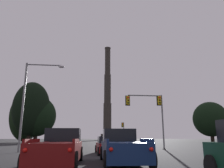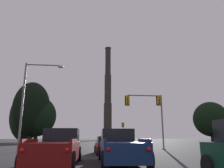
# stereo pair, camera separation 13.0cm
# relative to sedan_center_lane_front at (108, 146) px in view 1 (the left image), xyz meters

# --- Properties ---
(sedan_center_lane_front) EXTENTS (2.08, 4.74, 1.43)m
(sedan_center_lane_front) POSITION_rel_sedan_center_lane_front_xyz_m (0.00, 0.00, 0.00)
(sedan_center_lane_front) COLOR maroon
(sedan_center_lane_front) RESTS_ON ground_plane
(pickup_truck_center_lane_second) EXTENTS (2.28, 5.54, 1.82)m
(pickup_truck_center_lane_second) POSITION_rel_sedan_center_lane_front_xyz_m (0.14, -7.07, 0.14)
(pickup_truck_center_lane_second) COLOR navy
(pickup_truck_center_lane_second) RESTS_ON ground_plane
(pickup_truck_left_lane_second) EXTENTS (2.27, 5.54, 1.82)m
(pickup_truck_left_lane_second) POSITION_rel_sedan_center_lane_front_xyz_m (-3.09, -7.40, 0.14)
(pickup_truck_left_lane_second) COLOR maroon
(pickup_truck_left_lane_second) RESTS_ON ground_plane
(traffic_light_far_right) EXTENTS (0.78, 0.50, 5.36)m
(traffic_light_far_right) POSITION_rel_sedan_center_lane_front_xyz_m (7.48, 39.67, 2.86)
(traffic_light_far_right) COLOR slate
(traffic_light_far_right) RESTS_ON ground_plane
(traffic_light_overhead_right) EXTENTS (4.73, 0.50, 6.49)m
(traffic_light_overhead_right) POSITION_rel_sedan_center_lane_front_xyz_m (5.80, 6.85, 4.26)
(traffic_light_overhead_right) COLOR slate
(traffic_light_overhead_right) RESTS_ON ground_plane
(street_lamp) EXTENTS (3.89, 0.36, 8.72)m
(street_lamp) POSITION_rel_sedan_center_lane_front_xyz_m (-7.45, 2.72, 4.74)
(street_lamp) COLOR slate
(street_lamp) RESTS_ON ground_plane
(smokestack) EXTENTS (8.16, 8.16, 61.83)m
(smokestack) POSITION_rel_sedan_center_lane_front_xyz_m (9.88, 120.83, 23.51)
(smokestack) COLOR #2B2722
(smokestack) RESTS_ON ground_plane
(treeline_right_mid) EXTENTS (10.13, 9.12, 12.48)m
(treeline_right_mid) POSITION_rel_sedan_center_lane_front_xyz_m (-15.81, 42.41, 6.38)
(treeline_right_mid) COLOR black
(treeline_right_mid) RESTS_ON ground_plane
(treeline_left_mid) EXTENTS (10.62, 9.56, 12.18)m
(treeline_left_mid) POSITION_rel_sedan_center_lane_front_xyz_m (35.36, 44.87, 6.23)
(treeline_left_mid) COLOR black
(treeline_left_mid) RESTS_ON ground_plane
(treeline_far_left) EXTENTS (9.41, 8.47, 14.98)m
(treeline_far_left) POSITION_rel_sedan_center_lane_front_xyz_m (-20.50, 48.81, 6.96)
(treeline_far_left) COLOR black
(treeline_far_left) RESTS_ON ground_plane
(treeline_center_right) EXTENTS (9.75, 8.77, 16.25)m
(treeline_center_right) POSITION_rel_sedan_center_lane_front_xyz_m (-17.27, 41.33, 8.37)
(treeline_center_right) COLOR black
(treeline_center_right) RESTS_ON ground_plane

